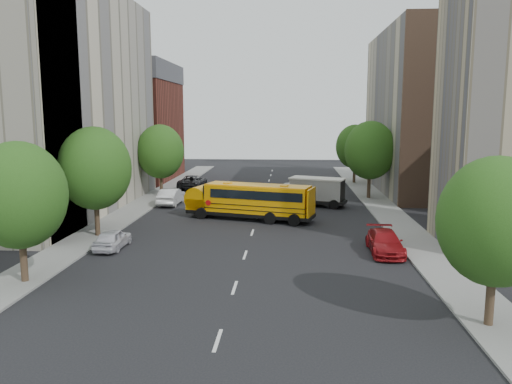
# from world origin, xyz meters

# --- Properties ---
(ground) EXTENTS (120.00, 120.00, 0.00)m
(ground) POSITION_xyz_m (0.00, 0.00, 0.00)
(ground) COLOR black
(ground) RESTS_ON ground
(sidewalk_left) EXTENTS (3.00, 80.00, 0.12)m
(sidewalk_left) POSITION_xyz_m (-11.50, 5.00, 0.06)
(sidewalk_left) COLOR slate
(sidewalk_left) RESTS_ON ground
(sidewalk_right) EXTENTS (3.00, 80.00, 0.12)m
(sidewalk_right) POSITION_xyz_m (11.50, 5.00, 0.06)
(sidewalk_right) COLOR slate
(sidewalk_right) RESTS_ON ground
(lane_markings) EXTENTS (0.15, 64.00, 0.01)m
(lane_markings) POSITION_xyz_m (0.00, 10.00, 0.01)
(lane_markings) COLOR silver
(lane_markings) RESTS_ON ground
(building_left_cream) EXTENTS (10.00, 26.00, 20.00)m
(building_left_cream) POSITION_xyz_m (-18.00, 6.00, 10.00)
(building_left_cream) COLOR #BEB499
(building_left_cream) RESTS_ON ground
(building_left_redbrick) EXTENTS (10.00, 15.00, 13.00)m
(building_left_redbrick) POSITION_xyz_m (-18.00, 28.00, 6.50)
(building_left_redbrick) COLOR maroon
(building_left_redbrick) RESTS_ON ground
(building_right_far) EXTENTS (10.00, 22.00, 18.00)m
(building_right_far) POSITION_xyz_m (18.00, 20.00, 9.00)
(building_right_far) COLOR #B1A78A
(building_right_far) RESTS_ON ground
(building_right_sidewall) EXTENTS (10.10, 0.30, 18.00)m
(building_right_sidewall) POSITION_xyz_m (18.00, 9.00, 9.00)
(building_right_sidewall) COLOR brown
(building_right_sidewall) RESTS_ON ground
(street_tree_0) EXTENTS (4.80, 4.80, 7.41)m
(street_tree_0) POSITION_xyz_m (-11.00, -14.00, 4.64)
(street_tree_0) COLOR #38281C
(street_tree_0) RESTS_ON ground
(street_tree_1) EXTENTS (5.12, 5.12, 7.90)m
(street_tree_1) POSITION_xyz_m (-11.00, -4.00, 4.95)
(street_tree_1) COLOR #38281C
(street_tree_1) RESTS_ON ground
(street_tree_2) EXTENTS (4.99, 4.99, 7.71)m
(street_tree_2) POSITION_xyz_m (-11.00, 14.00, 4.83)
(street_tree_2) COLOR #38281C
(street_tree_2) RESTS_ON ground
(street_tree_3) EXTENTS (4.61, 4.61, 7.11)m
(street_tree_3) POSITION_xyz_m (11.00, -18.00, 4.45)
(street_tree_3) COLOR #38281C
(street_tree_3) RESTS_ON ground
(street_tree_4) EXTENTS (5.25, 5.25, 8.10)m
(street_tree_4) POSITION_xyz_m (11.00, 14.00, 5.08)
(street_tree_4) COLOR #38281C
(street_tree_4) RESTS_ON ground
(street_tree_5) EXTENTS (4.86, 4.86, 7.51)m
(street_tree_5) POSITION_xyz_m (11.00, 26.00, 4.70)
(street_tree_5) COLOR #38281C
(street_tree_5) RESTS_ON ground
(school_bus) EXTENTS (11.05, 5.32, 3.05)m
(school_bus) POSITION_xyz_m (-0.66, 2.83, 1.70)
(school_bus) COLOR black
(school_bus) RESTS_ON ground
(safari_truck) EXTENTS (6.79, 4.19, 2.75)m
(safari_truck) POSITION_xyz_m (4.99, 9.47, 1.46)
(safari_truck) COLOR black
(safari_truck) RESTS_ON ground
(parked_car_0) EXTENTS (1.60, 3.92, 1.33)m
(parked_car_0) POSITION_xyz_m (-8.80, -7.09, 0.67)
(parked_car_0) COLOR silver
(parked_car_0) RESTS_ON ground
(parked_car_1) EXTENTS (1.81, 4.90, 1.60)m
(parked_car_1) POSITION_xyz_m (-8.80, 9.22, 0.80)
(parked_car_1) COLOR silver
(parked_car_1) RESTS_ON ground
(parked_car_2) EXTENTS (2.84, 5.87, 1.61)m
(parked_car_2) POSITION_xyz_m (-8.80, 20.08, 0.81)
(parked_car_2) COLOR black
(parked_car_2) RESTS_ON ground
(parked_car_3) EXTENTS (2.05, 4.92, 1.42)m
(parked_car_3) POSITION_xyz_m (8.80, -6.98, 0.71)
(parked_car_3) COLOR maroon
(parked_car_3) RESTS_ON ground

